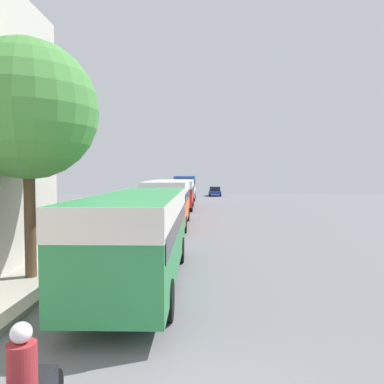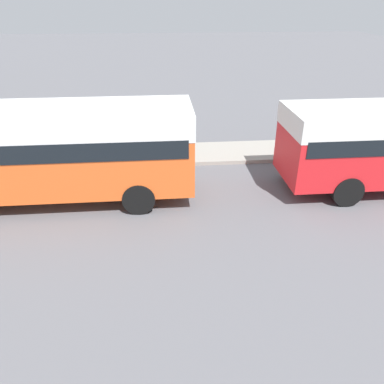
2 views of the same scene
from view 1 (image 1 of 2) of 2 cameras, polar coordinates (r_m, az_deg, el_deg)
bus_lead at (r=12.00m, az=-7.86°, el=-5.06°), size 2.50×9.52×2.89m
bus_following at (r=24.95m, az=-3.57°, el=-0.72°), size 2.60×9.05×3.04m
bus_third_in_line at (r=37.12m, az=-1.74°, el=0.28°), size 2.49×9.29×2.84m
bus_rear at (r=50.28m, az=-0.95°, el=1.19°), size 2.56×10.71×3.18m
car_crossing at (r=58.48m, az=3.50°, el=0.15°), size 1.87×4.49×1.45m
pedestrian_near_curb at (r=35.96m, az=-7.02°, el=-1.24°), size 0.37×0.37×1.61m
pedestrian_walking_away at (r=24.09m, az=-10.13°, el=-3.02°), size 0.34×0.34×1.79m
street_tree at (r=13.35m, az=-23.76°, el=11.31°), size 4.48×4.48×7.66m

